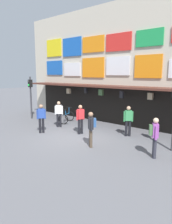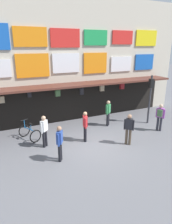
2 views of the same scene
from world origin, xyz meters
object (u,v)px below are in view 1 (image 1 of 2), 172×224
(pedestrian_in_blue, at_px, (80,118))
(traffic_light_near, at_px, (30,91))
(bicycle_parked, at_px, (66,117))
(pedestrian_in_green, at_px, (41,117))
(pedestrian_in_white, at_px, (91,127))
(pedestrian_in_purple, at_px, (128,119))
(pedestrian_in_yellow, at_px, (59,113))
(pedestrian_in_red, at_px, (154,135))

(pedestrian_in_blue, bearing_deg, traffic_light_near, 173.22)
(bicycle_parked, relative_size, pedestrian_in_green, 0.80)
(bicycle_parked, relative_size, pedestrian_in_white, 0.80)
(pedestrian_in_purple, distance_m, pedestrian_in_white, 2.75)
(pedestrian_in_green, bearing_deg, pedestrian_in_purple, 33.60)
(traffic_light_near, bearing_deg, pedestrian_in_yellow, -6.38)
(pedestrian_in_green, relative_size, pedestrian_in_red, 1.00)
(pedestrian_in_purple, bearing_deg, pedestrian_in_white, -97.93)
(pedestrian_in_purple, height_order, pedestrian_in_blue, same)
(pedestrian_in_green, distance_m, pedestrian_in_yellow, 1.64)
(bicycle_parked, xyz_separation_m, pedestrian_in_red, (7.38, -2.11, 0.59))
(traffic_light_near, bearing_deg, pedestrian_in_green, -27.24)
(pedestrian_in_green, relative_size, pedestrian_in_yellow, 1.00)
(bicycle_parked, distance_m, pedestrian_in_blue, 3.13)
(traffic_light_near, xyz_separation_m, bicycle_parked, (3.07, 0.79, -1.75))
(pedestrian_in_yellow, bearing_deg, traffic_light_near, 173.62)
(pedestrian_in_purple, distance_m, pedestrian_in_red, 3.15)
(pedestrian_in_blue, bearing_deg, pedestrian_in_white, -34.57)
(pedestrian_in_blue, bearing_deg, pedestrian_in_green, -144.32)
(traffic_light_near, bearing_deg, pedestrian_in_purple, 5.15)
(pedestrian_in_blue, height_order, pedestrian_in_white, same)
(pedestrian_in_white, bearing_deg, pedestrian_in_yellow, 158.56)
(pedestrian_in_red, bearing_deg, pedestrian_in_blue, 172.35)
(bicycle_parked, bearing_deg, pedestrian_in_white, -31.19)
(bicycle_parked, height_order, pedestrian_in_green, pedestrian_in_green)
(traffic_light_near, distance_m, pedestrian_in_purple, 8.17)
(pedestrian_in_purple, height_order, pedestrian_in_red, same)
(traffic_light_near, height_order, pedestrian_in_yellow, traffic_light_near)
(traffic_light_near, height_order, pedestrian_in_white, traffic_light_near)
(pedestrian_in_white, bearing_deg, pedestrian_in_purple, 82.07)
(traffic_light_near, height_order, pedestrian_in_green, traffic_light_near)
(bicycle_parked, bearing_deg, pedestrian_in_yellow, -65.01)
(pedestrian_in_yellow, xyz_separation_m, pedestrian_in_white, (4.04, -1.59, 0.04))
(traffic_light_near, distance_m, pedestrian_in_green, 4.57)
(pedestrian_in_blue, bearing_deg, pedestrian_in_yellow, 172.54)
(pedestrian_in_white, height_order, pedestrian_in_red, same)
(pedestrian_in_green, height_order, pedestrian_in_purple, same)
(bicycle_parked, height_order, pedestrian_in_white, pedestrian_in_white)
(pedestrian_in_blue, relative_size, pedestrian_in_white, 1.00)
(pedestrian_in_white, bearing_deg, bicycle_parked, 148.81)
(bicycle_parked, relative_size, pedestrian_in_red, 0.80)
(pedestrian_in_green, bearing_deg, pedestrian_in_yellow, 100.27)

